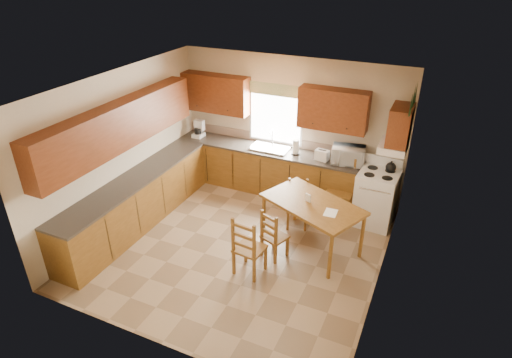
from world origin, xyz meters
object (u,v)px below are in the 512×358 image
at_px(chair_near_right, 275,234).
at_px(microwave, 348,155).
at_px(stove, 376,199).
at_px(chair_far_left, 297,205).
at_px(chair_near_left, 250,245).
at_px(chair_far_right, 340,189).
at_px(dining_table, 311,225).

bearing_deg(chair_near_right, microwave, -87.01).
relative_size(stove, microwave, 1.81).
bearing_deg(microwave, chair_far_left, -130.48).
bearing_deg(stove, chair_far_left, -146.85).
height_order(chair_near_left, chair_far_right, chair_far_right).
xyz_separation_m(dining_table, chair_near_right, (-0.45, -0.48, 0.01)).
bearing_deg(chair_far_right, dining_table, -101.95).
height_order(chair_far_left, chair_far_right, chair_far_right).
distance_m(dining_table, chair_near_right, 0.66).
bearing_deg(chair_near_left, microwave, -102.07).
xyz_separation_m(chair_near_left, chair_far_right, (0.81, 2.13, 0.05)).
bearing_deg(chair_far_right, chair_far_left, -134.91).
relative_size(stove, chair_far_right, 0.89).
bearing_deg(chair_far_left, chair_near_left, -117.81).
distance_m(stove, chair_far_right, 0.65).
height_order(dining_table, chair_near_left, chair_near_left).
distance_m(chair_near_right, chair_far_left, 0.96).
bearing_deg(dining_table, chair_far_right, 105.69).
bearing_deg(microwave, chair_far_right, -102.41).
bearing_deg(chair_near_right, chair_near_left, 90.10).
height_order(dining_table, chair_far_right, chair_far_right).
bearing_deg(chair_near_left, chair_far_right, -104.51).
height_order(microwave, dining_table, microwave).
bearing_deg(chair_far_left, microwave, 40.71).
bearing_deg(chair_near_right, chair_far_left, -71.46).
xyz_separation_m(microwave, chair_far_right, (-0.01, -0.35, -0.53)).
bearing_deg(chair_near_right, chair_far_right, -90.12).
height_order(stove, chair_far_left, stove).
bearing_deg(chair_near_right, stove, -106.75).
bearing_deg(microwave, dining_table, -107.04).
bearing_deg(chair_far_left, chair_near_right, -111.05).
bearing_deg(chair_far_right, chair_near_left, -114.33).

